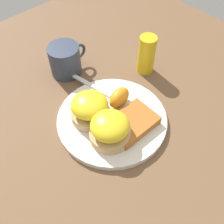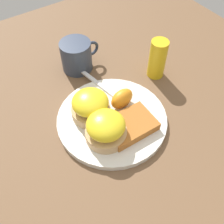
{
  "view_description": "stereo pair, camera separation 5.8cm",
  "coord_description": "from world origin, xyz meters",
  "px_view_note": "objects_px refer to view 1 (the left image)",
  "views": [
    {
      "loc": [
        -0.25,
        -0.26,
        0.49
      ],
      "look_at": [
        0.0,
        0.0,
        0.03
      ],
      "focal_mm": 42.0,
      "sensor_mm": 36.0,
      "label": 1
    },
    {
      "loc": [
        -0.2,
        -0.3,
        0.49
      ],
      "look_at": [
        0.0,
        0.0,
        0.03
      ],
      "focal_mm": 42.0,
      "sensor_mm": 36.0,
      "label": 2
    }
  ],
  "objects_px": {
    "hashbrown_patty": "(132,123)",
    "cup": "(65,60)",
    "sandwich_benedict_left": "(90,108)",
    "sandwich_benedict_right": "(110,129)",
    "condiment_bottle": "(146,55)",
    "orange_wedge": "(119,98)",
    "fork": "(114,98)"
  },
  "relations": [
    {
      "from": "sandwich_benedict_left",
      "to": "cup",
      "type": "distance_m",
      "value": 0.18
    },
    {
      "from": "sandwich_benedict_right",
      "to": "hashbrown_patty",
      "type": "relative_size",
      "value": 0.82
    },
    {
      "from": "sandwich_benedict_right",
      "to": "orange_wedge",
      "type": "bearing_deg",
      "value": 34.37
    },
    {
      "from": "sandwich_benedict_right",
      "to": "cup",
      "type": "bearing_deg",
      "value": 74.74
    },
    {
      "from": "sandwich_benedict_right",
      "to": "orange_wedge",
      "type": "xyz_separation_m",
      "value": [
        0.08,
        0.05,
        -0.01
      ]
    },
    {
      "from": "fork",
      "to": "condiment_bottle",
      "type": "height_order",
      "value": "condiment_bottle"
    },
    {
      "from": "orange_wedge",
      "to": "fork",
      "type": "bearing_deg",
      "value": 83.21
    },
    {
      "from": "sandwich_benedict_left",
      "to": "sandwich_benedict_right",
      "type": "xyz_separation_m",
      "value": [
        -0.01,
        -0.07,
        0.0
      ]
    },
    {
      "from": "fork",
      "to": "condiment_bottle",
      "type": "relative_size",
      "value": 2.26
    },
    {
      "from": "cup",
      "to": "condiment_bottle",
      "type": "xyz_separation_m",
      "value": [
        0.16,
        -0.14,
        0.01
      ]
    },
    {
      "from": "orange_wedge",
      "to": "sandwich_benedict_right",
      "type": "bearing_deg",
      "value": -145.63
    },
    {
      "from": "sandwich_benedict_left",
      "to": "condiment_bottle",
      "type": "bearing_deg",
      "value": 8.32
    },
    {
      "from": "sandwich_benedict_right",
      "to": "fork",
      "type": "height_order",
      "value": "sandwich_benedict_right"
    },
    {
      "from": "sandwich_benedict_left",
      "to": "orange_wedge",
      "type": "bearing_deg",
      "value": -11.81
    },
    {
      "from": "fork",
      "to": "condiment_bottle",
      "type": "xyz_separation_m",
      "value": [
        0.14,
        0.03,
        0.04
      ]
    },
    {
      "from": "condiment_bottle",
      "to": "sandwich_benedict_left",
      "type": "bearing_deg",
      "value": -171.68
    },
    {
      "from": "sandwich_benedict_left",
      "to": "orange_wedge",
      "type": "xyz_separation_m",
      "value": [
        0.07,
        -0.02,
        -0.01
      ]
    },
    {
      "from": "hashbrown_patty",
      "to": "cup",
      "type": "relative_size",
      "value": 1.0
    },
    {
      "from": "orange_wedge",
      "to": "fork",
      "type": "height_order",
      "value": "orange_wedge"
    },
    {
      "from": "sandwich_benedict_right",
      "to": "cup",
      "type": "relative_size",
      "value": 0.81
    },
    {
      "from": "sandwich_benedict_right",
      "to": "hashbrown_patty",
      "type": "bearing_deg",
      "value": -10.56
    },
    {
      "from": "hashbrown_patty",
      "to": "fork",
      "type": "relative_size",
      "value": 0.46
    },
    {
      "from": "cup",
      "to": "hashbrown_patty",
      "type": "bearing_deg",
      "value": -92.36
    },
    {
      "from": "sandwich_benedict_left",
      "to": "sandwich_benedict_right",
      "type": "relative_size",
      "value": 1.0
    },
    {
      "from": "fork",
      "to": "cup",
      "type": "relative_size",
      "value": 2.18
    },
    {
      "from": "condiment_bottle",
      "to": "hashbrown_patty",
      "type": "bearing_deg",
      "value": -146.26
    },
    {
      "from": "sandwich_benedict_right",
      "to": "condiment_bottle",
      "type": "relative_size",
      "value": 0.84
    },
    {
      "from": "hashbrown_patty",
      "to": "condiment_bottle",
      "type": "height_order",
      "value": "condiment_bottle"
    },
    {
      "from": "sandwich_benedict_right",
      "to": "cup",
      "type": "height_order",
      "value": "cup"
    },
    {
      "from": "sandwich_benedict_left",
      "to": "condiment_bottle",
      "type": "height_order",
      "value": "condiment_bottle"
    },
    {
      "from": "orange_wedge",
      "to": "condiment_bottle",
      "type": "distance_m",
      "value": 0.15
    },
    {
      "from": "sandwich_benedict_left",
      "to": "hashbrown_patty",
      "type": "relative_size",
      "value": 0.82
    }
  ]
}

